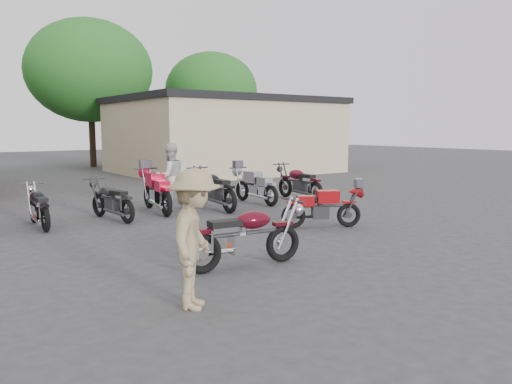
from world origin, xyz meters
TOP-DOWN VIEW (x-y plane):
  - ground at (0.00, 0.00)m, footprint 90.00×90.00m
  - stucco_building at (8.50, 15.00)m, footprint 10.00×8.00m
  - tree_2 at (4.00, 22.00)m, footprint 7.04×7.04m
  - tree_3 at (12.00, 22.00)m, footprint 6.08×6.08m
  - vintage_motorcycle at (-0.76, -0.41)m, footprint 2.08×0.90m
  - sportbike at (2.49, 1.24)m, footprint 1.83×1.38m
  - helmet at (-1.24, 0.50)m, footprint 0.31×0.31m
  - person_light at (0.79, 5.50)m, footprint 0.90×0.70m
  - person_tan at (-2.33, -1.54)m, footprint 1.24×1.29m
  - row_bike_2 at (-2.72, 5.10)m, footprint 0.64×1.82m
  - row_bike_3 at (-1.05, 5.01)m, footprint 0.91×1.94m
  - row_bike_4 at (0.34, 5.41)m, footprint 0.99×2.23m
  - row_bike_5 at (1.83, 4.91)m, footprint 0.76×2.16m
  - row_bike_6 at (3.41, 5.14)m, footprint 0.68×1.99m
  - row_bike_7 at (4.95, 4.92)m, footprint 0.77×2.11m

SIDE VIEW (x-z plane):
  - ground at x=0.00m, z-range 0.00..0.00m
  - helmet at x=-1.24m, z-range 0.00..0.25m
  - sportbike at x=2.49m, z-range 0.00..1.03m
  - row_bike_2 at x=-2.72m, z-range 0.00..1.04m
  - row_bike_3 at x=-1.05m, z-range 0.00..1.08m
  - row_bike_6 at x=3.41m, z-range 0.00..1.15m
  - vintage_motorcycle at x=-0.76m, z-range 0.00..1.17m
  - row_bike_7 at x=4.95m, z-range 0.00..1.21m
  - row_bike_5 at x=1.83m, z-range 0.00..1.24m
  - row_bike_4 at x=0.34m, z-range 0.00..1.25m
  - person_tan at x=-2.33m, z-range 0.00..1.77m
  - person_light at x=0.79m, z-range 0.00..1.85m
  - stucco_building at x=8.50m, z-range 0.00..3.50m
  - tree_3 at x=12.00m, z-range 0.00..7.60m
  - tree_2 at x=4.00m, z-range 0.00..8.80m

